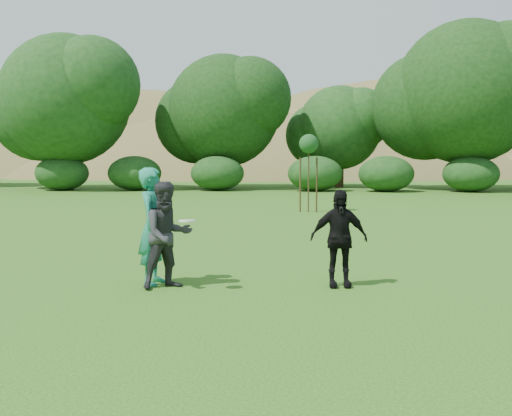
# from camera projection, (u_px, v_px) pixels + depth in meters

# --- Properties ---
(ground) EXTENTS (120.00, 120.00, 0.00)m
(ground) POSITION_uv_depth(u_px,v_px,m) (240.00, 297.00, 9.71)
(ground) COLOR #19470C
(ground) RESTS_ON ground
(player_teal) EXTENTS (0.53, 0.75, 1.94)m
(player_teal) POSITION_uv_depth(u_px,v_px,m) (153.00, 226.00, 10.63)
(player_teal) COLOR #1B7B5E
(player_teal) RESTS_ON ground
(player_grey) EXTENTS (1.06, 1.01, 1.73)m
(player_grey) POSITION_uv_depth(u_px,v_px,m) (167.00, 235.00, 10.32)
(player_grey) COLOR #292A2C
(player_grey) RESTS_ON ground
(player_black) EXTENTS (0.98, 0.51, 1.59)m
(player_black) POSITION_uv_depth(u_px,v_px,m) (339.00, 238.00, 10.42)
(player_black) COLOR black
(player_black) RESTS_ON ground
(frisbee) EXTENTS (0.27, 0.27, 0.04)m
(frisbee) POSITION_uv_depth(u_px,v_px,m) (187.00, 221.00, 9.95)
(frisbee) COLOR white
(frisbee) RESTS_ON ground
(sapling) EXTENTS (0.70, 0.70, 2.85)m
(sapling) POSITION_uv_depth(u_px,v_px,m) (309.00, 146.00, 23.33)
(sapling) COLOR #3C2D17
(sapling) RESTS_ON ground
(hillside) EXTENTS (150.00, 72.00, 52.00)m
(hillside) POSITION_uv_depth(u_px,v_px,m) (293.00, 268.00, 78.78)
(hillside) COLOR olive
(hillside) RESTS_ON ground
(tree_row) EXTENTS (53.92, 10.38, 9.62)m
(tree_row) POSITION_uv_depth(u_px,v_px,m) (345.00, 106.00, 37.52)
(tree_row) COLOR #3A2616
(tree_row) RESTS_ON ground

